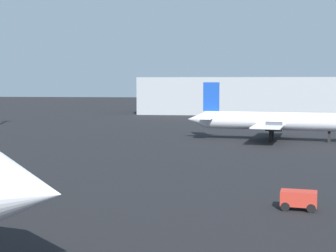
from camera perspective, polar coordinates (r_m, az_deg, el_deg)
airplane_far_left at (r=77.74m, az=12.12°, el=0.54°), size 28.26×18.32×8.71m
baggage_cart at (r=35.93m, az=14.39°, el=-7.88°), size 2.58×1.72×1.30m
terminal_building at (r=149.09m, az=12.62°, el=3.34°), size 79.64×24.17×10.21m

